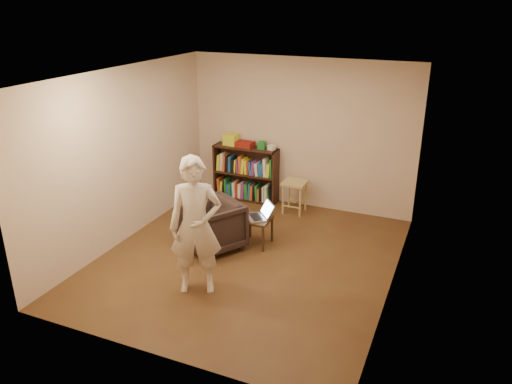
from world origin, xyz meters
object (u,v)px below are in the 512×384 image
at_px(bookshelf, 246,176).
at_px(stool, 295,187).
at_px(side_table, 256,223).
at_px(person, 196,226).
at_px(laptop, 260,214).
at_px(armchair, 211,226).

relative_size(bookshelf, stool, 2.12).
distance_m(stool, side_table, 1.39).
xyz_separation_m(bookshelf, person, (0.70, -3.05, 0.45)).
distance_m(side_table, laptop, 0.14).
height_order(armchair, laptop, armchair).
xyz_separation_m(armchair, side_table, (0.56, 0.38, -0.01)).
relative_size(stool, laptop, 1.13).
bearing_deg(stool, armchair, -111.34).
height_order(bookshelf, person, person).
height_order(side_table, laptop, laptop).
height_order(bookshelf, side_table, bookshelf).
bearing_deg(person, armchair, 83.70).
relative_size(armchair, side_table, 1.88).
xyz_separation_m(armchair, person, (0.37, -1.07, 0.52)).
bearing_deg(side_table, bookshelf, 119.08).
xyz_separation_m(stool, person, (-0.32, -2.82, 0.43)).
bearing_deg(bookshelf, person, -77.03).
height_order(stool, armchair, armchair).
xyz_separation_m(bookshelf, stool, (1.02, -0.23, 0.02)).
relative_size(bookshelf, person, 0.68).
xyz_separation_m(side_table, laptop, (0.04, 0.05, 0.13)).
relative_size(bookshelf, armchair, 1.49).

